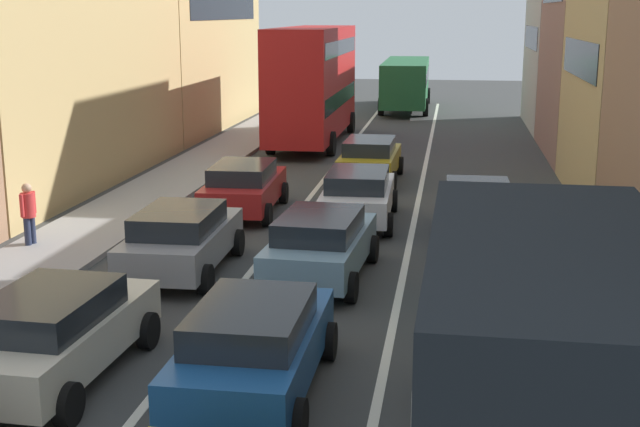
{
  "coord_description": "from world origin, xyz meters",
  "views": [
    {
      "loc": [
        2.67,
        -5.18,
        5.69
      ],
      "look_at": [
        0.0,
        12.0,
        1.6
      ],
      "focal_mm": 48.18,
      "sensor_mm": 36.0,
      "label": 1
    }
  ],
  "objects_px": {
    "sedan_left_lane_fourth": "(244,187)",
    "sedan_right_lane_behind_truck": "(494,275)",
    "sedan_centre_lane_second": "(254,345)",
    "bus_mid_queue_primary": "(313,79)",
    "coupe_centre_lane_fourth": "(358,195)",
    "wagon_left_lane_second": "(54,332)",
    "sedan_centre_lane_fifth": "(370,159)",
    "hatchback_centre_lane_third": "(321,244)",
    "removalist_box_truck": "(539,359)",
    "bus_far_queue_secondary": "(406,80)",
    "pedestrian_mid_sidewalk": "(28,212)",
    "wagon_right_lane_far": "(477,210)",
    "sedan_left_lane_third": "(181,238)"
  },
  "relations": [
    {
      "from": "sedan_left_lane_fourth",
      "to": "bus_far_queue_secondary",
      "type": "bearing_deg",
      "value": -8.52
    },
    {
      "from": "sedan_left_lane_fourth",
      "to": "sedan_centre_lane_fifth",
      "type": "height_order",
      "value": "same"
    },
    {
      "from": "bus_mid_queue_primary",
      "to": "sedan_centre_lane_fifth",
      "type": "bearing_deg",
      "value": -158.23
    },
    {
      "from": "sedan_centre_lane_fifth",
      "to": "coupe_centre_lane_fourth",
      "type": "bearing_deg",
      "value": -176.76
    },
    {
      "from": "wagon_left_lane_second",
      "to": "pedestrian_mid_sidewalk",
      "type": "distance_m",
      "value": 8.2
    },
    {
      "from": "sedan_right_lane_behind_truck",
      "to": "pedestrian_mid_sidewalk",
      "type": "distance_m",
      "value": 11.43
    },
    {
      "from": "pedestrian_mid_sidewalk",
      "to": "wagon_left_lane_second",
      "type": "bearing_deg",
      "value": 131.28
    },
    {
      "from": "sedan_centre_lane_second",
      "to": "sedan_left_lane_fourth",
      "type": "xyz_separation_m",
      "value": [
        -3.03,
        11.73,
        0.0
      ]
    },
    {
      "from": "bus_mid_queue_primary",
      "to": "sedan_centre_lane_second",
      "type": "bearing_deg",
      "value": -172.86
    },
    {
      "from": "hatchback_centre_lane_third",
      "to": "bus_mid_queue_primary",
      "type": "xyz_separation_m",
      "value": [
        -3.35,
        19.51,
        2.03
      ]
    },
    {
      "from": "sedan_left_lane_third",
      "to": "bus_far_queue_secondary",
      "type": "height_order",
      "value": "bus_far_queue_secondary"
    },
    {
      "from": "wagon_left_lane_second",
      "to": "bus_far_queue_secondary",
      "type": "xyz_separation_m",
      "value": [
        3.25,
        39.63,
        0.96
      ]
    },
    {
      "from": "coupe_centre_lane_fourth",
      "to": "bus_mid_queue_primary",
      "type": "bearing_deg",
      "value": 12.56
    },
    {
      "from": "coupe_centre_lane_fourth",
      "to": "bus_mid_queue_primary",
      "type": "height_order",
      "value": "bus_mid_queue_primary"
    },
    {
      "from": "sedan_centre_lane_second",
      "to": "wagon_left_lane_second",
      "type": "bearing_deg",
      "value": 89.41
    },
    {
      "from": "bus_far_queue_secondary",
      "to": "hatchback_centre_lane_third",
      "type": "bearing_deg",
      "value": 179.22
    },
    {
      "from": "sedan_right_lane_behind_truck",
      "to": "hatchback_centre_lane_third",
      "type": "bearing_deg",
      "value": 65.29
    },
    {
      "from": "wagon_left_lane_second",
      "to": "pedestrian_mid_sidewalk",
      "type": "relative_size",
      "value": 2.63
    },
    {
      "from": "hatchback_centre_lane_third",
      "to": "bus_far_queue_secondary",
      "type": "distance_m",
      "value": 33.8
    },
    {
      "from": "wagon_left_lane_second",
      "to": "sedan_centre_lane_fifth",
      "type": "relative_size",
      "value": 1.01
    },
    {
      "from": "sedan_centre_lane_fifth",
      "to": "bus_far_queue_secondary",
      "type": "height_order",
      "value": "bus_far_queue_secondary"
    },
    {
      "from": "sedan_left_lane_fourth",
      "to": "sedan_right_lane_behind_truck",
      "type": "distance_m",
      "value": 10.15
    },
    {
      "from": "removalist_box_truck",
      "to": "bus_far_queue_secondary",
      "type": "relative_size",
      "value": 0.73
    },
    {
      "from": "sedan_right_lane_behind_truck",
      "to": "wagon_right_lane_far",
      "type": "relative_size",
      "value": 1.0
    },
    {
      "from": "sedan_centre_lane_second",
      "to": "wagon_right_lane_far",
      "type": "bearing_deg",
      "value": -19.83
    },
    {
      "from": "sedan_right_lane_behind_truck",
      "to": "bus_mid_queue_primary",
      "type": "bearing_deg",
      "value": 18.9
    },
    {
      "from": "sedan_left_lane_fourth",
      "to": "bus_mid_queue_primary",
      "type": "relative_size",
      "value": 0.42
    },
    {
      "from": "wagon_right_lane_far",
      "to": "bus_far_queue_secondary",
      "type": "height_order",
      "value": "bus_far_queue_secondary"
    },
    {
      "from": "hatchback_centre_lane_third",
      "to": "coupe_centre_lane_fourth",
      "type": "distance_m",
      "value": 5.24
    },
    {
      "from": "coupe_centre_lane_fourth",
      "to": "pedestrian_mid_sidewalk",
      "type": "distance_m",
      "value": 8.6
    },
    {
      "from": "sedan_centre_lane_second",
      "to": "wagon_left_lane_second",
      "type": "height_order",
      "value": "same"
    },
    {
      "from": "hatchback_centre_lane_third",
      "to": "sedan_left_lane_fourth",
      "type": "height_order",
      "value": "same"
    },
    {
      "from": "sedan_right_lane_behind_truck",
      "to": "removalist_box_truck",
      "type": "bearing_deg",
      "value": -178.15
    },
    {
      "from": "hatchback_centre_lane_third",
      "to": "sedan_right_lane_behind_truck",
      "type": "height_order",
      "value": "same"
    },
    {
      "from": "wagon_left_lane_second",
      "to": "bus_far_queue_secondary",
      "type": "relative_size",
      "value": 0.41
    },
    {
      "from": "coupe_centre_lane_fourth",
      "to": "sedan_left_lane_fourth",
      "type": "height_order",
      "value": "same"
    },
    {
      "from": "sedan_centre_lane_second",
      "to": "bus_mid_queue_primary",
      "type": "xyz_separation_m",
      "value": [
        -3.24,
        25.4,
        2.03
      ]
    },
    {
      "from": "bus_far_queue_secondary",
      "to": "sedan_right_lane_behind_truck",
      "type": "bearing_deg",
      "value": -174.96
    },
    {
      "from": "bus_mid_queue_primary",
      "to": "bus_far_queue_secondary",
      "type": "bearing_deg",
      "value": -13.03
    },
    {
      "from": "coupe_centre_lane_fourth",
      "to": "wagon_right_lane_far",
      "type": "bearing_deg",
      "value": -114.89
    },
    {
      "from": "wagon_left_lane_second",
      "to": "wagon_right_lane_far",
      "type": "height_order",
      "value": "same"
    },
    {
      "from": "sedan_centre_lane_fifth",
      "to": "pedestrian_mid_sidewalk",
      "type": "distance_m",
      "value": 12.4
    },
    {
      "from": "hatchback_centre_lane_third",
      "to": "sedan_centre_lane_fifth",
      "type": "bearing_deg",
      "value": 3.22
    },
    {
      "from": "sedan_left_lane_fourth",
      "to": "sedan_right_lane_behind_truck",
      "type": "height_order",
      "value": "same"
    },
    {
      "from": "removalist_box_truck",
      "to": "sedan_centre_lane_fifth",
      "type": "relative_size",
      "value": 1.79
    },
    {
      "from": "sedan_left_lane_third",
      "to": "bus_mid_queue_primary",
      "type": "height_order",
      "value": "bus_mid_queue_primary"
    },
    {
      "from": "sedan_left_lane_third",
      "to": "sedan_centre_lane_second",
      "type": "bearing_deg",
      "value": -154.03
    },
    {
      "from": "wagon_left_lane_second",
      "to": "sedan_right_lane_behind_truck",
      "type": "relative_size",
      "value": 1.01
    },
    {
      "from": "hatchback_centre_lane_third",
      "to": "coupe_centre_lane_fourth",
      "type": "height_order",
      "value": "same"
    },
    {
      "from": "sedan_centre_lane_fifth",
      "to": "wagon_right_lane_far",
      "type": "xyz_separation_m",
      "value": [
        3.46,
        -7.38,
        0.0
      ]
    }
  ]
}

